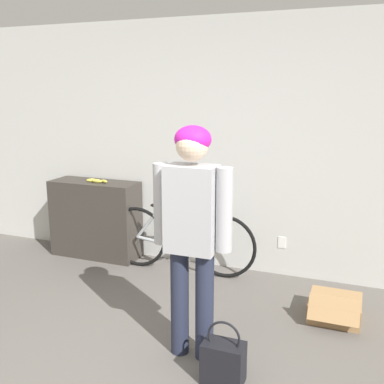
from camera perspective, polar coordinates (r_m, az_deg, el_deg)
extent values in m
cube|color=silver|center=(4.66, 5.24, 5.64)|extent=(8.00, 0.06, 2.60)
cube|color=white|center=(4.73, 11.35, -6.31)|extent=(0.08, 0.01, 0.12)
cube|color=#38332D|center=(5.26, -12.12, -3.36)|extent=(1.01, 0.37, 0.87)
cylinder|color=#23283D|center=(3.31, -1.57, -13.74)|extent=(0.13, 0.13, 0.80)
cylinder|color=#23283D|center=(3.25, 1.60, -14.28)|extent=(0.13, 0.13, 0.80)
cube|color=#B2B2B7|center=(3.03, 0.00, -2.17)|extent=(0.35, 0.23, 0.60)
cylinder|color=#B2B2B7|center=(3.11, -3.90, -1.51)|extent=(0.11, 0.11, 0.57)
cylinder|color=#B2B2B7|center=(2.96, 4.12, -2.30)|extent=(0.11, 0.11, 0.57)
sphere|color=beige|center=(2.95, 0.00, 5.96)|extent=(0.22, 0.22, 0.22)
ellipsoid|color=#D11EAD|center=(2.96, 0.11, 6.72)|extent=(0.25, 0.23, 0.18)
torus|color=black|center=(4.90, -6.94, -5.66)|extent=(0.66, 0.07, 0.66)
torus|color=black|center=(4.59, 4.12, -6.92)|extent=(0.66, 0.07, 0.66)
cylinder|color=#999EA3|center=(4.84, -4.95, -6.19)|extent=(0.37, 0.05, 0.08)
cylinder|color=#999EA3|center=(4.80, -5.53, -3.87)|extent=(0.30, 0.05, 0.37)
cylinder|color=#999EA3|center=(4.73, -3.49, -4.38)|extent=(0.13, 0.04, 0.41)
cylinder|color=#999EA3|center=(4.64, -0.15, -4.82)|extent=(0.51, 0.06, 0.41)
cylinder|color=#999EA3|center=(4.60, -0.72, -2.40)|extent=(0.58, 0.06, 0.05)
cylinder|color=#999EA3|center=(4.55, 3.44, -4.89)|extent=(0.15, 0.04, 0.34)
cylinder|color=#999EA3|center=(4.50, 3.01, -2.47)|extent=(0.07, 0.04, 0.08)
cylinder|color=#999EA3|center=(4.49, 3.26, -2.12)|extent=(0.04, 0.46, 0.02)
ellipsoid|color=black|center=(4.69, -4.07, -1.76)|extent=(0.22, 0.09, 0.05)
ellipsoid|color=#EAD64C|center=(5.08, -11.98, 1.38)|extent=(0.13, 0.04, 0.04)
ellipsoid|color=#EAD64C|center=(5.14, -12.63, 1.48)|extent=(0.12, 0.08, 0.04)
ellipsoid|color=#EAD64C|center=(5.05, -11.09, 1.35)|extent=(0.12, 0.08, 0.04)
sphere|color=brown|center=(5.17, -12.95, 1.54)|extent=(0.02, 0.02, 0.02)
cube|color=black|center=(3.15, 4.00, -20.81)|extent=(0.28, 0.17, 0.28)
torus|color=black|center=(3.05, 4.05, -17.89)|extent=(0.22, 0.02, 0.22)
cube|color=#A87F51|center=(4.08, 17.68, -13.85)|extent=(0.42, 0.40, 0.18)
cube|color=#A87F51|center=(3.86, 17.56, -14.09)|extent=(0.40, 0.14, 0.18)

